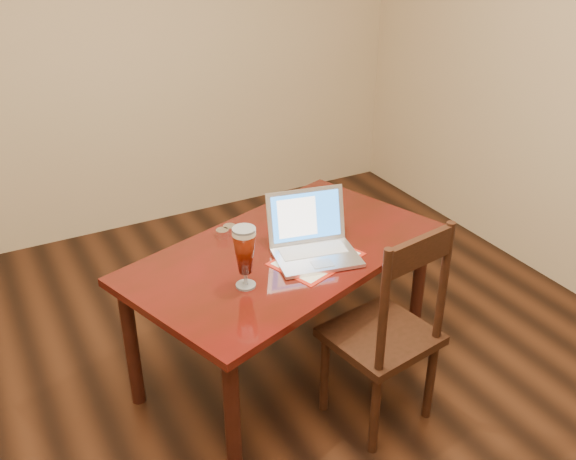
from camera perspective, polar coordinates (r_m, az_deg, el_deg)
room_shell at (r=1.80m, az=-3.20°, el=16.76°), size 4.51×5.01×2.71m
dining_table at (r=2.93m, az=-0.29°, el=-3.01°), size 1.62×1.22×0.94m
dining_chair at (r=2.76m, az=8.78°, el=-9.07°), size 0.48×0.46×0.99m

